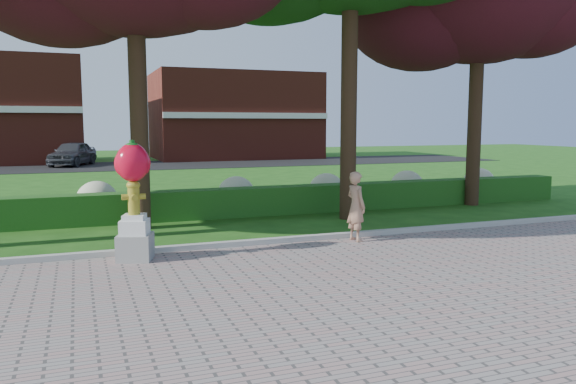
% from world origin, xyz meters
% --- Properties ---
extents(ground, '(100.00, 100.00, 0.00)m').
position_xyz_m(ground, '(0.00, 0.00, 0.00)').
color(ground, '#1D4E13').
rests_on(ground, ground).
extents(curb, '(40.00, 0.18, 0.15)m').
position_xyz_m(curb, '(0.00, 3.00, 0.07)').
color(curb, '#ADADA5').
rests_on(curb, ground).
extents(lawn_hedge, '(24.00, 0.70, 0.80)m').
position_xyz_m(lawn_hedge, '(0.00, 7.00, 0.40)').
color(lawn_hedge, '#1B4B15').
rests_on(lawn_hedge, ground).
extents(hydrangea_row, '(20.10, 1.10, 0.99)m').
position_xyz_m(hydrangea_row, '(0.57, 8.00, 0.55)').
color(hydrangea_row, beige).
rests_on(hydrangea_row, ground).
extents(street, '(50.00, 8.00, 0.02)m').
position_xyz_m(street, '(0.00, 28.00, 0.01)').
color(street, black).
rests_on(street, ground).
extents(building_right, '(12.00, 8.00, 6.40)m').
position_xyz_m(building_right, '(8.00, 34.00, 3.20)').
color(building_right, maroon).
rests_on(building_right, ground).
extents(hydrant_sculpture, '(0.77, 0.77, 2.28)m').
position_xyz_m(hydrant_sculpture, '(-2.50, 2.50, 1.25)').
color(hydrant_sculpture, gray).
rests_on(hydrant_sculpture, walkway).
extents(woman, '(0.44, 0.61, 1.54)m').
position_xyz_m(woman, '(2.25, 2.60, 0.81)').
color(woman, tan).
rests_on(woman, walkway).
extents(parked_car, '(3.31, 4.86, 1.54)m').
position_xyz_m(parked_car, '(-3.74, 29.27, 0.79)').
color(parked_car, '#42434A').
rests_on(parked_car, street).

